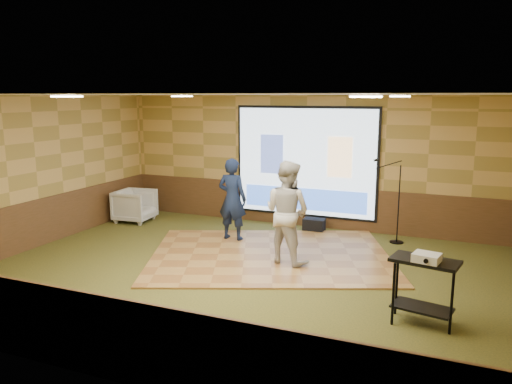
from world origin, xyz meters
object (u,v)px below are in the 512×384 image
at_px(mic_stand, 395,219).
at_px(player_right, 287,212).
at_px(av_table, 424,280).
at_px(banquet_chair, 135,206).
at_px(player_left, 232,199).
at_px(dance_floor, 270,255).
at_px(projector_screen, 305,163).
at_px(duffel_bag, 314,225).
at_px(projector, 427,258).

bearing_deg(mic_stand, player_right, -132.49).
xyz_separation_m(av_table, banquet_chair, (-6.82, 3.14, -0.23)).
bearing_deg(player_left, av_table, 148.15).
xyz_separation_m(dance_floor, av_table, (2.87, -1.91, 0.60)).
relative_size(projector_screen, player_left, 1.95).
bearing_deg(duffel_bag, banquet_chair, -169.65).
height_order(av_table, banquet_chair, av_table).
distance_m(projector, mic_stand, 3.92).
xyz_separation_m(player_right, duffel_bag, (-0.14, 2.29, -0.81)).
height_order(mic_stand, banquet_chair, mic_stand).
height_order(player_left, banquet_chair, player_left).
relative_size(projector, mic_stand, 0.19).
bearing_deg(dance_floor, mic_stand, 41.27).
height_order(banquet_chair, duffel_bag, banquet_chair).
relative_size(banquet_chair, duffel_bag, 1.84).
height_order(player_right, projector, player_right).
relative_size(dance_floor, banquet_chair, 5.23).
xyz_separation_m(player_left, banquet_chair, (-2.85, 0.57, -0.50)).
xyz_separation_m(projector_screen, player_right, (0.48, -2.63, -0.52)).
xyz_separation_m(player_right, banquet_chair, (-4.37, 1.52, -0.56)).
height_order(mic_stand, duffel_bag, mic_stand).
height_order(projector_screen, dance_floor, projector_screen).
bearing_deg(player_left, mic_stand, -159.04).
relative_size(dance_floor, player_right, 2.41).
relative_size(projector_screen, banquet_chair, 3.91).
bearing_deg(player_right, av_table, 163.12).
bearing_deg(projector_screen, projector, -55.85).
bearing_deg(duffel_bag, mic_stand, -6.48).
bearing_deg(duffel_bag, player_right, -86.52).
height_order(projector_screen, player_right, projector_screen).
height_order(projector_screen, av_table, projector_screen).
bearing_deg(banquet_chair, player_left, -106.45).
height_order(dance_floor, av_table, av_table).
bearing_deg(projector, mic_stand, 114.26).
relative_size(dance_floor, av_table, 4.97).
bearing_deg(banquet_chair, duffel_bag, -84.88).
relative_size(projector_screen, player_right, 1.81).
distance_m(projector_screen, av_table, 5.23).
bearing_deg(player_right, banquet_chair, -2.60).
distance_m(projector_screen, duffel_bag, 1.42).
bearing_deg(player_right, projector_screen, -63.19).
distance_m(player_left, duffel_bag, 2.06).
xyz_separation_m(dance_floor, player_left, (-1.10, 0.66, 0.87)).
height_order(player_right, mic_stand, player_right).
relative_size(av_table, banquet_chair, 1.05).
height_order(player_left, projector, player_left).
xyz_separation_m(projector_screen, dance_floor, (0.05, -2.34, -1.46)).
height_order(projector, mic_stand, mic_stand).
bearing_deg(dance_floor, projector, -34.68).
relative_size(projector_screen, mic_stand, 1.91).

